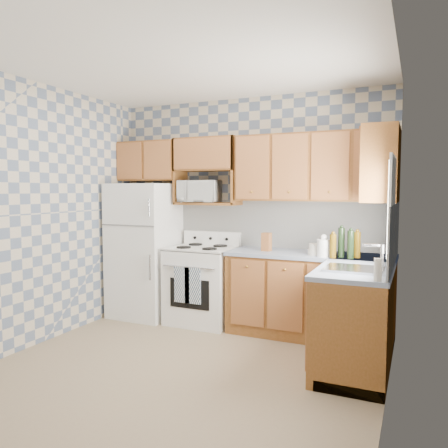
# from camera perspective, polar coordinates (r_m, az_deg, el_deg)

# --- Properties ---
(floor) EXTENTS (3.40, 3.40, 0.00)m
(floor) POSITION_cam_1_polar(r_m,az_deg,el_deg) (4.17, -5.08, -18.14)
(floor) COLOR #8A7259
(floor) RESTS_ON ground
(back_wall) EXTENTS (3.40, 0.02, 2.70)m
(back_wall) POSITION_cam_1_polar(r_m,az_deg,el_deg) (5.31, 3.24, 1.74)
(back_wall) COLOR slate
(back_wall) RESTS_ON ground
(right_wall) EXTENTS (0.02, 3.20, 2.70)m
(right_wall) POSITION_cam_1_polar(r_m,az_deg,el_deg) (3.37, 20.88, -0.09)
(right_wall) COLOR slate
(right_wall) RESTS_ON ground
(backsplash_back) EXTENTS (2.60, 0.02, 0.56)m
(backsplash_back) POSITION_cam_1_polar(r_m,az_deg,el_deg) (5.18, 7.33, -0.02)
(backsplash_back) COLOR white
(backsplash_back) RESTS_ON back_wall
(backsplash_right) EXTENTS (0.02, 1.60, 0.56)m
(backsplash_right) POSITION_cam_1_polar(r_m,az_deg,el_deg) (4.18, 21.29, -1.34)
(backsplash_right) COLOR white
(backsplash_right) RESTS_ON right_wall
(refrigerator) EXTENTS (0.75, 0.70, 1.68)m
(refrigerator) POSITION_cam_1_polar(r_m,az_deg,el_deg) (5.64, -10.31, -3.37)
(refrigerator) COLOR white
(refrigerator) RESTS_ON floor
(stove_body) EXTENTS (0.76, 0.65, 0.90)m
(stove_body) POSITION_cam_1_polar(r_m,az_deg,el_deg) (5.32, -2.85, -8.04)
(stove_body) COLOR white
(stove_body) RESTS_ON floor
(cooktop) EXTENTS (0.76, 0.65, 0.02)m
(cooktop) POSITION_cam_1_polar(r_m,az_deg,el_deg) (5.24, -2.87, -3.18)
(cooktop) COLOR silver
(cooktop) RESTS_ON stove_body
(backguard) EXTENTS (0.76, 0.08, 0.17)m
(backguard) POSITION_cam_1_polar(r_m,az_deg,el_deg) (5.48, -1.57, -1.84)
(backguard) COLOR white
(backguard) RESTS_ON cooktop
(dish_towel_left) EXTENTS (0.20, 0.02, 0.41)m
(dish_towel_left) POSITION_cam_1_polar(r_m,az_deg,el_deg) (5.05, -5.49, -7.88)
(dish_towel_left) COLOR navy
(dish_towel_left) RESTS_ON stove_body
(dish_towel_right) EXTENTS (0.20, 0.02, 0.41)m
(dish_towel_right) POSITION_cam_1_polar(r_m,az_deg,el_deg) (4.98, -4.11, -8.04)
(dish_towel_right) COLOR navy
(dish_towel_right) RESTS_ON stove_body
(base_cabinets_back) EXTENTS (1.75, 0.60, 0.88)m
(base_cabinets_back) POSITION_cam_1_polar(r_m,az_deg,el_deg) (4.92, 11.07, -9.28)
(base_cabinets_back) COLOR brown
(base_cabinets_back) RESTS_ON floor
(base_cabinets_right) EXTENTS (0.60, 1.60, 0.88)m
(base_cabinets_right) POSITION_cam_1_polar(r_m,az_deg,el_deg) (4.34, 17.11, -11.24)
(base_cabinets_right) COLOR brown
(base_cabinets_right) RESTS_ON floor
(countertop_back) EXTENTS (1.77, 0.63, 0.04)m
(countertop_back) POSITION_cam_1_polar(r_m,az_deg,el_deg) (4.82, 11.14, -3.98)
(countertop_back) COLOR gray
(countertop_back) RESTS_ON base_cabinets_back
(countertop_right) EXTENTS (0.63, 1.60, 0.04)m
(countertop_right) POSITION_cam_1_polar(r_m,az_deg,el_deg) (4.25, 17.18, -5.24)
(countertop_right) COLOR gray
(countertop_right) RESTS_ON base_cabinets_right
(upper_cabinets_back) EXTENTS (1.75, 0.33, 0.74)m
(upper_cabinets_back) POSITION_cam_1_polar(r_m,az_deg,el_deg) (4.92, 11.67, 7.27)
(upper_cabinets_back) COLOR brown
(upper_cabinets_back) RESTS_ON back_wall
(upper_cabinets_fridge) EXTENTS (0.82, 0.33, 0.50)m
(upper_cabinets_fridge) POSITION_cam_1_polar(r_m,az_deg,el_deg) (5.76, -9.55, 8.07)
(upper_cabinets_fridge) COLOR brown
(upper_cabinets_fridge) RESTS_ON back_wall
(upper_cabinets_right) EXTENTS (0.33, 0.70, 0.74)m
(upper_cabinets_right) POSITION_cam_1_polar(r_m,az_deg,el_deg) (4.63, 19.86, 7.28)
(upper_cabinets_right) COLOR brown
(upper_cabinets_right) RESTS_ON right_wall
(microwave_shelf) EXTENTS (0.80, 0.33, 0.03)m
(microwave_shelf) POSITION_cam_1_polar(r_m,az_deg,el_deg) (5.34, -2.11, 2.67)
(microwave_shelf) COLOR brown
(microwave_shelf) RESTS_ON back_wall
(microwave) EXTENTS (0.53, 0.40, 0.27)m
(microwave) POSITION_cam_1_polar(r_m,az_deg,el_deg) (5.36, -3.20, 4.27)
(microwave) COLOR white
(microwave) RESTS_ON microwave_shelf
(sink) EXTENTS (0.48, 0.40, 0.03)m
(sink) POSITION_cam_1_polar(r_m,az_deg,el_deg) (3.90, 16.65, -5.71)
(sink) COLOR #B7B7BC
(sink) RESTS_ON countertop_right
(window) EXTENTS (0.02, 0.66, 0.86)m
(window) POSITION_cam_1_polar(r_m,az_deg,el_deg) (3.82, 21.07, 1.90)
(window) COLOR silver
(window) RESTS_ON right_wall
(bottle_0) EXTENTS (0.07, 0.07, 0.30)m
(bottle_0) POSITION_cam_1_polar(r_m,az_deg,el_deg) (4.57, 15.07, -2.35)
(bottle_0) COLOR black
(bottle_0) RESTS_ON countertop_back
(bottle_1) EXTENTS (0.07, 0.07, 0.28)m
(bottle_1) POSITION_cam_1_polar(r_m,az_deg,el_deg) (4.50, 16.21, -2.61)
(bottle_1) COLOR black
(bottle_1) RESTS_ON countertop_back
(bottle_2) EXTENTS (0.07, 0.07, 0.26)m
(bottle_2) POSITION_cam_1_polar(r_m,az_deg,el_deg) (4.59, 17.00, -2.62)
(bottle_2) COLOR #573D09
(bottle_2) RESTS_ON countertop_back
(bottle_3) EXTENTS (0.07, 0.07, 0.24)m
(bottle_3) POSITION_cam_1_polar(r_m,az_deg,el_deg) (4.51, 14.03, -2.81)
(bottle_3) COLOR #573D09
(bottle_3) RESTS_ON countertop_back
(knife_block) EXTENTS (0.10, 0.10, 0.20)m
(knife_block) POSITION_cam_1_polar(r_m,az_deg,el_deg) (4.91, 5.57, -2.33)
(knife_block) COLOR brown
(knife_block) RESTS_ON countertop_back
(electric_kettle) EXTENTS (0.14, 0.14, 0.18)m
(electric_kettle) POSITION_cam_1_polar(r_m,az_deg,el_deg) (4.59, 12.90, -3.07)
(electric_kettle) COLOR white
(electric_kettle) RESTS_ON countertop_back
(food_containers) EXTENTS (0.18, 0.18, 0.12)m
(food_containers) POSITION_cam_1_polar(r_m,az_deg,el_deg) (4.69, 11.97, -3.26)
(food_containers) COLOR beige
(food_containers) RESTS_ON countertop_back
(soap_bottle) EXTENTS (0.06, 0.06, 0.17)m
(soap_bottle) POSITION_cam_1_polar(r_m,az_deg,el_deg) (3.48, 19.45, -5.66)
(soap_bottle) COLOR beige
(soap_bottle) RESTS_ON countertop_right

